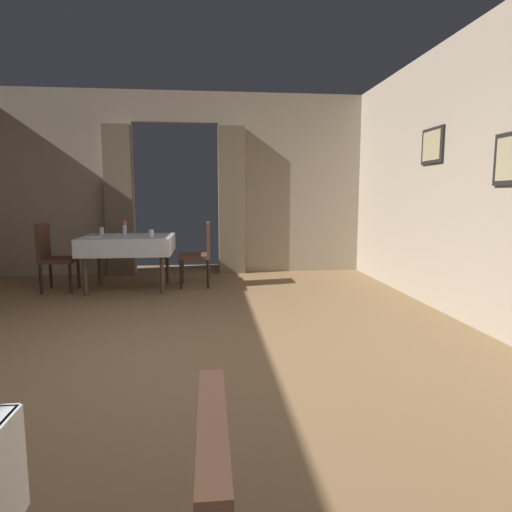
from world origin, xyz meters
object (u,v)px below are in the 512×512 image
at_px(chair_mid_left, 53,254).
at_px(glass_mid_d, 101,231).
at_px(glass_mid_c, 151,233).
at_px(plate_mid_b, 92,237).
at_px(dining_table_mid, 128,242).
at_px(flower_vase_mid, 124,227).
at_px(chair_mid_right, 200,251).

bearing_deg(chair_mid_left, glass_mid_d, 27.47).
bearing_deg(glass_mid_c, plate_mid_b, 175.78).
xyz_separation_m(dining_table_mid, chair_mid_left, (-1.00, -0.06, -0.14)).
xyz_separation_m(dining_table_mid, glass_mid_c, (0.34, -0.16, 0.14)).
xyz_separation_m(flower_vase_mid, glass_mid_d, (-0.34, 0.09, -0.06)).
bearing_deg(chair_mid_left, chair_mid_right, 4.71).
bearing_deg(plate_mid_b, dining_table_mid, 13.10).
bearing_deg(chair_mid_right, flower_vase_mid, 177.10).
height_order(dining_table_mid, glass_mid_c, glass_mid_c).
height_order(chair_mid_left, plate_mid_b, chair_mid_left).
bearing_deg(flower_vase_mid, dining_table_mid, -65.68).
bearing_deg(plate_mid_b, chair_mid_right, 8.13).
relative_size(chair_mid_right, glass_mid_c, 9.64).
bearing_deg(chair_mid_left, flower_vase_mid, 13.27).
distance_m(flower_vase_mid, plate_mid_b, 0.48).
bearing_deg(glass_mid_d, flower_vase_mid, -14.21).
height_order(plate_mid_b, glass_mid_d, glass_mid_d).
distance_m(chair_mid_right, flower_vase_mid, 1.13).
relative_size(dining_table_mid, chair_mid_left, 1.32).
height_order(flower_vase_mid, glass_mid_c, flower_vase_mid).
bearing_deg(glass_mid_d, chair_mid_left, -152.53).
relative_size(dining_table_mid, chair_mid_right, 1.32).
distance_m(chair_mid_right, plate_mid_b, 1.49).
bearing_deg(glass_mid_d, dining_table_mid, -30.51).
distance_m(chair_mid_right, glass_mid_c, 0.77).
xyz_separation_m(chair_mid_left, flower_vase_mid, (0.93, 0.22, 0.35)).
distance_m(chair_mid_left, glass_mid_d, 0.72).
bearing_deg(chair_mid_right, chair_mid_left, -175.29).
relative_size(chair_mid_left, chair_mid_right, 1.00).
relative_size(plate_mid_b, glass_mid_c, 2.40).
distance_m(dining_table_mid, plate_mid_b, 0.48).
relative_size(dining_table_mid, glass_mid_c, 12.75).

